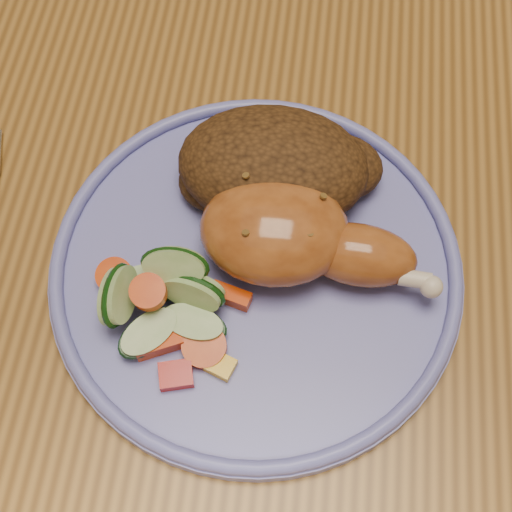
% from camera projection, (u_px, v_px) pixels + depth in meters
% --- Properties ---
extents(ground, '(4.00, 4.00, 0.00)m').
position_uv_depth(ground, '(291.00, 398.00, 1.23)').
color(ground, brown).
rests_on(ground, ground).
extents(dining_table, '(0.90, 1.40, 0.75)m').
position_uv_depth(dining_table, '(325.00, 195.00, 0.63)').
color(dining_table, olive).
rests_on(dining_table, ground).
extents(plate, '(0.29, 0.29, 0.01)m').
position_uv_depth(plate, '(256.00, 269.00, 0.50)').
color(plate, '#676ABB').
rests_on(plate, dining_table).
extents(plate_rim, '(0.29, 0.29, 0.01)m').
position_uv_depth(plate_rim, '(256.00, 263.00, 0.49)').
color(plate_rim, '#676ABB').
rests_on(plate_rim, plate).
extents(chicken_leg, '(0.17, 0.09, 0.05)m').
position_uv_depth(chicken_leg, '(295.00, 236.00, 0.48)').
color(chicken_leg, '#A75923').
rests_on(chicken_leg, plate).
extents(rice_pilaf, '(0.15, 0.10, 0.06)m').
position_uv_depth(rice_pilaf, '(277.00, 167.00, 0.50)').
color(rice_pilaf, '#452911').
rests_on(rice_pilaf, plate).
extents(vegetable_pile, '(0.11, 0.10, 0.05)m').
position_uv_depth(vegetable_pile, '(163.00, 301.00, 0.47)').
color(vegetable_pile, '#A50A05').
rests_on(vegetable_pile, plate).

